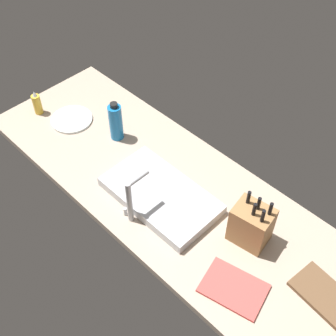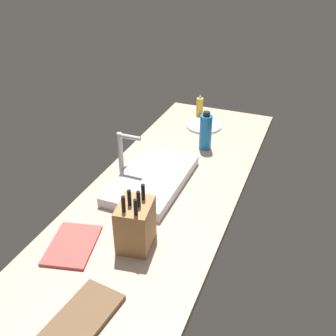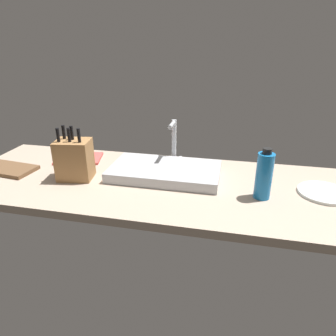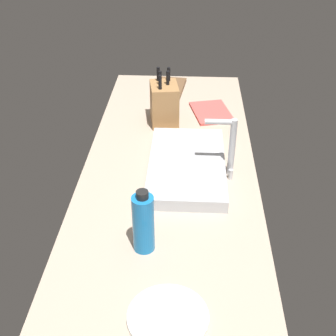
# 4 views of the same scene
# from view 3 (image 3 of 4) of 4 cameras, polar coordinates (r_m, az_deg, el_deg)

# --- Properties ---
(countertop_slab) EXTENTS (1.93, 0.66, 0.04)m
(countertop_slab) POSITION_cam_3_polar(r_m,az_deg,el_deg) (1.38, -0.34, -3.34)
(countertop_slab) COLOR tan
(countertop_slab) RESTS_ON ground
(sink_basin) EXTENTS (0.50, 0.28, 0.05)m
(sink_basin) POSITION_cam_3_polar(r_m,az_deg,el_deg) (1.43, -0.56, -0.62)
(sink_basin) COLOR #B7BABF
(sink_basin) RESTS_ON countertop_slab
(faucet) EXTENTS (0.06, 0.12, 0.23)m
(faucet) POSITION_cam_3_polar(r_m,az_deg,el_deg) (1.52, 1.11, 5.34)
(faucet) COLOR #B7BABF
(faucet) RESTS_ON countertop_slab
(knife_block) EXTENTS (0.17, 0.14, 0.24)m
(knife_block) POSITION_cam_3_polar(r_m,az_deg,el_deg) (1.44, -17.05, 1.57)
(knife_block) COLOR #9E7042
(knife_block) RESTS_ON countertop_slab
(cutting_board) EXTENTS (0.27, 0.17, 0.02)m
(cutting_board) POSITION_cam_3_polar(r_m,az_deg,el_deg) (1.68, -27.61, -0.16)
(cutting_board) COLOR brown
(cutting_board) RESTS_ON countertop_slab
(water_bottle) EXTENTS (0.07, 0.07, 0.21)m
(water_bottle) POSITION_cam_3_polar(r_m,az_deg,el_deg) (1.26, 17.45, -1.32)
(water_bottle) COLOR #1970B7
(water_bottle) RESTS_ON countertop_slab
(dinner_plate) EXTENTS (0.21, 0.21, 0.01)m
(dinner_plate) POSITION_cam_3_polar(r_m,az_deg,el_deg) (1.43, 27.11, -4.11)
(dinner_plate) COLOR silver
(dinner_plate) RESTS_ON countertop_slab
(dish_towel) EXTENTS (0.26, 0.21, 0.01)m
(dish_towel) POSITION_cam_3_polar(r_m,az_deg,el_deg) (1.69, -16.28, 1.73)
(dish_towel) COLOR #CC4C47
(dish_towel) RESTS_ON countertop_slab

